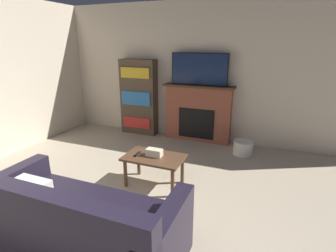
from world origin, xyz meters
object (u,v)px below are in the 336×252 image
tv (199,69)px  bookshelf (139,97)px  storage_basket (243,148)px  coffee_table (154,161)px  couch (78,228)px  fireplace (198,113)px

tv → bookshelf: (-1.32, -0.00, -0.64)m
bookshelf → storage_basket: 2.42m
coffee_table → storage_basket: bearing=56.2°
bookshelf → storage_basket: bookshelf is taller
bookshelf → coffee_table: bearing=-57.2°
tv → storage_basket: bearing=-22.2°
couch → storage_basket: size_ratio=5.61×
fireplace → coffee_table: size_ratio=1.73×
bookshelf → couch: bearing=-71.5°
couch → coffee_table: size_ratio=2.34×
storage_basket → bookshelf: bearing=170.3°
storage_basket → tv: bearing=157.8°
fireplace → coffee_table: fireplace is taller
tv → couch: (-0.18, -3.38, -1.14)m
coffee_table → bookshelf: size_ratio=0.51×
tv → bookshelf: size_ratio=0.69×
fireplace → couch: (-0.18, -3.40, -0.27)m
coffee_table → storage_basket: 1.88m
couch → storage_basket: (1.15, 2.98, -0.17)m
coffee_table → bookshelf: 2.35m
tv → coffee_table: (-0.07, -1.95, -1.08)m
couch → storage_basket: couch is taller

